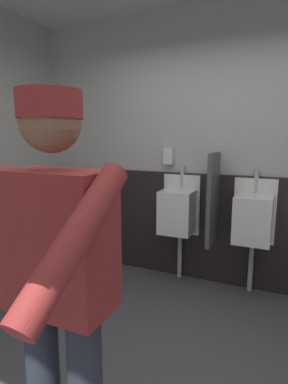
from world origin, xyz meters
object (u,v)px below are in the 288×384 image
at_px(soap_dispenser, 169,156).
at_px(urinal_middle, 253,219).
at_px(urinal_left, 178,211).
at_px(person, 57,275).

bearing_deg(soap_dispenser, urinal_middle, -7.49).
relative_size(urinal_left, person, 0.73).
bearing_deg(urinal_middle, person, -104.18).
xyz_separation_m(urinal_middle, person, (-0.54, -2.15, 0.24)).
relative_size(urinal_left, soap_dispenser, 6.89).
bearing_deg(soap_dispenser, person, -80.90).
xyz_separation_m(person, soap_dispenser, (-0.36, 2.27, 0.33)).
bearing_deg(urinal_middle, soap_dispenser, 172.51).
height_order(urinal_middle, soap_dispenser, soap_dispenser).
bearing_deg(soap_dispenser, urinal_left, -36.99).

